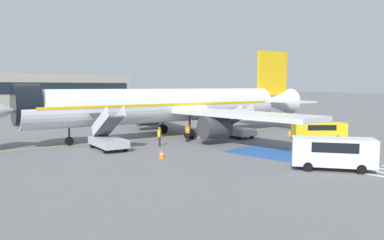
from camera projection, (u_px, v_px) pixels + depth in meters
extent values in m
plane|color=slate|center=(159.00, 139.00, 41.29)|extent=(600.00, 600.00, 0.00)
cube|color=gold|center=(164.00, 137.00, 42.46)|extent=(72.63, 15.64, 0.01)
cube|color=#2856A8|center=(282.00, 154.00, 31.82)|extent=(5.28, 9.08, 0.01)
cylinder|color=silver|center=(164.00, 105.00, 42.13)|extent=(30.34, 9.99, 3.79)
cone|color=silver|center=(276.00, 102.00, 52.03)|extent=(6.31, 4.74, 3.63)
cylinder|color=black|center=(26.00, 105.00, 34.18)|extent=(3.02, 4.21, 3.82)
cube|color=#EAB214|center=(164.00, 104.00, 42.12)|extent=(27.99, 9.56, 0.24)
cube|color=silver|center=(238.00, 114.00, 36.58)|extent=(5.73, 17.46, 0.44)
cylinder|color=#38383D|center=(215.00, 128.00, 37.10)|extent=(3.27, 2.76, 2.21)
cube|color=silver|center=(153.00, 106.00, 51.46)|extent=(10.15, 17.70, 0.44)
cylinder|color=#38383D|center=(147.00, 117.00, 49.36)|extent=(3.27, 2.76, 2.21)
cube|color=#EAB214|center=(272.00, 73.00, 51.20)|extent=(5.26, 1.45, 5.95)
cube|color=silver|center=(289.00, 101.00, 48.24)|extent=(4.59, 6.63, 0.24)
cube|color=silver|center=(251.00, 100.00, 54.21)|extent=(4.59, 6.63, 0.24)
cylinder|color=#38383D|center=(69.00, 127.00, 36.47)|extent=(0.20, 0.20, 2.81)
cylinder|color=black|center=(69.00, 141.00, 36.59)|extent=(0.88, 0.45, 0.84)
cylinder|color=#38383D|center=(190.00, 123.00, 40.67)|extent=(0.24, 0.24, 2.49)
cylinder|color=black|center=(190.00, 134.00, 40.79)|extent=(1.20, 0.82, 1.10)
cylinder|color=#38383D|center=(163.00, 119.00, 45.64)|extent=(0.24, 0.24, 2.49)
cylinder|color=black|center=(163.00, 129.00, 45.75)|extent=(1.20, 0.82, 1.10)
cube|color=#ADB2BA|center=(108.00, 142.00, 34.09)|extent=(3.15, 5.15, 0.70)
cylinder|color=black|center=(92.00, 144.00, 35.00)|extent=(0.36, 0.73, 0.70)
cylinder|color=black|center=(111.00, 143.00, 36.03)|extent=(0.36, 0.73, 0.70)
cylinder|color=black|center=(105.00, 149.00, 32.22)|extent=(0.36, 0.73, 0.70)
cylinder|color=black|center=(125.00, 147.00, 33.25)|extent=(0.36, 0.73, 0.70)
cube|color=#4C4C51|center=(108.00, 127.00, 33.96)|extent=(2.26, 4.36, 2.27)
cube|color=#4C4C51|center=(99.00, 113.00, 35.76)|extent=(1.84, 1.42, 0.12)
cube|color=silver|center=(100.00, 122.00, 33.50)|extent=(1.00, 4.43, 2.97)
cube|color=silver|center=(116.00, 121.00, 34.34)|extent=(1.00, 4.43, 2.97)
cube|color=#ADB2BA|center=(235.00, 131.00, 42.42)|extent=(3.15, 5.15, 0.70)
cylinder|color=black|center=(220.00, 133.00, 43.33)|extent=(0.36, 0.73, 0.70)
cylinder|color=black|center=(232.00, 132.00, 44.36)|extent=(0.36, 0.73, 0.70)
cylinder|color=black|center=(239.00, 136.00, 40.54)|extent=(0.36, 0.73, 0.70)
cylinder|color=black|center=(252.00, 135.00, 41.57)|extent=(0.36, 0.73, 0.70)
cube|color=#4C4C51|center=(236.00, 120.00, 42.30)|extent=(2.26, 4.35, 1.98)
cube|color=#4C4C51|center=(223.00, 111.00, 44.11)|extent=(1.84, 1.42, 0.12)
cube|color=silver|center=(230.00, 116.00, 41.84)|extent=(0.99, 4.38, 2.70)
cube|color=silver|center=(241.00, 115.00, 42.69)|extent=(0.99, 4.38, 2.70)
cube|color=#38383D|center=(95.00, 115.00, 64.82)|extent=(8.53, 3.35, 0.60)
cube|color=silver|center=(72.00, 113.00, 62.19)|extent=(2.08, 2.55, 1.60)
cube|color=black|center=(66.00, 111.00, 61.58)|extent=(0.25, 1.99, 0.70)
cylinder|color=#B7BCC4|center=(97.00, 107.00, 64.93)|extent=(5.92, 2.77, 2.19)
cylinder|color=gold|center=(97.00, 107.00, 64.93)|extent=(0.58, 2.26, 2.23)
cylinder|color=black|center=(77.00, 118.00, 61.59)|extent=(0.98, 0.38, 0.96)
cylinder|color=black|center=(71.00, 117.00, 63.41)|extent=(0.98, 0.38, 0.96)
cylinder|color=black|center=(100.00, 117.00, 64.24)|extent=(0.98, 0.38, 0.96)
cylinder|color=black|center=(94.00, 116.00, 66.06)|extent=(0.98, 0.38, 0.96)
cylinder|color=black|center=(113.00, 116.00, 65.71)|extent=(0.98, 0.38, 0.96)
cylinder|color=black|center=(106.00, 115.00, 67.52)|extent=(0.98, 0.38, 0.96)
cube|color=silver|center=(333.00, 152.00, 25.85)|extent=(4.52, 5.71, 1.91)
cube|color=black|center=(333.00, 146.00, 25.81)|extent=(3.28, 3.62, 0.69)
cylinder|color=black|center=(308.00, 167.00, 25.44)|extent=(0.50, 0.65, 0.64)
cylinder|color=black|center=(306.00, 161.00, 27.22)|extent=(0.50, 0.65, 0.64)
cylinder|color=black|center=(362.00, 169.00, 24.66)|extent=(0.50, 0.65, 0.64)
cylinder|color=black|center=(356.00, 164.00, 26.43)|extent=(0.50, 0.65, 0.64)
cube|color=yellow|center=(319.00, 130.00, 39.89)|extent=(5.24, 5.26, 1.59)
cube|color=black|center=(319.00, 127.00, 39.86)|extent=(3.54, 3.54, 0.57)
cylinder|color=black|center=(331.00, 136.00, 40.89)|extent=(0.59, 0.60, 0.64)
cylinder|color=black|center=(338.00, 139.00, 39.06)|extent=(0.59, 0.60, 0.64)
cylinder|color=black|center=(300.00, 136.00, 40.87)|extent=(0.59, 0.60, 0.64)
cylinder|color=black|center=(306.00, 139.00, 39.04)|extent=(0.59, 0.60, 0.64)
cylinder|color=black|center=(187.00, 137.00, 38.94)|extent=(0.14, 0.14, 0.91)
cylinder|color=black|center=(188.00, 137.00, 38.92)|extent=(0.14, 0.14, 0.91)
cube|color=orange|center=(188.00, 130.00, 38.86)|extent=(0.43, 0.47, 0.72)
cube|color=silver|center=(188.00, 130.00, 38.86)|extent=(0.44, 0.48, 0.06)
sphere|color=#9E704C|center=(188.00, 125.00, 38.81)|extent=(0.25, 0.25, 0.25)
cylinder|color=#2D2D33|center=(159.00, 142.00, 35.96)|extent=(0.14, 0.14, 0.90)
cylinder|color=#2D2D33|center=(160.00, 141.00, 36.13)|extent=(0.14, 0.14, 0.90)
cube|color=yellow|center=(159.00, 133.00, 35.97)|extent=(0.47, 0.39, 0.72)
cube|color=silver|center=(159.00, 133.00, 35.97)|extent=(0.49, 0.41, 0.06)
sphere|color=#9E704C|center=(159.00, 128.00, 35.93)|extent=(0.24, 0.24, 0.24)
cone|color=orange|center=(199.00, 135.00, 41.74)|extent=(0.62, 0.62, 0.69)
cylinder|color=white|center=(199.00, 135.00, 41.73)|extent=(0.34, 0.34, 0.08)
cone|color=orange|center=(290.00, 133.00, 43.86)|extent=(0.60, 0.60, 0.67)
cylinder|color=white|center=(290.00, 132.00, 43.86)|extent=(0.33, 0.33, 0.08)
cone|color=orange|center=(162.00, 154.00, 30.09)|extent=(0.61, 0.61, 0.68)
cylinder|color=white|center=(162.00, 154.00, 30.08)|extent=(0.34, 0.34, 0.08)
cube|color=#B2AD9E|center=(7.00, 90.00, 107.22)|extent=(78.20, 12.00, 9.36)
cube|color=#19232D|center=(15.00, 88.00, 102.96)|extent=(75.08, 0.10, 3.28)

